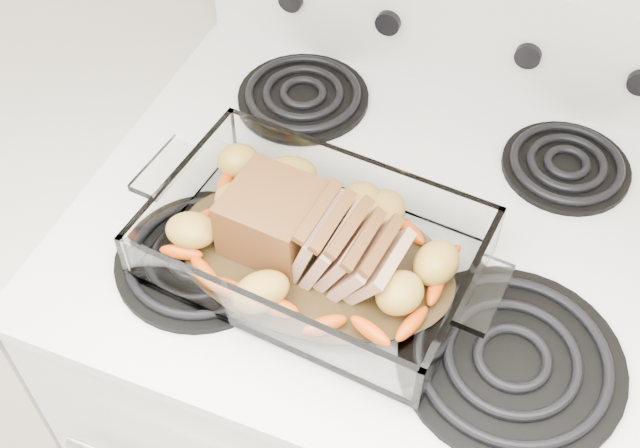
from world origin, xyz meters
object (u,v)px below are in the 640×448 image
at_px(electric_range, 374,386).
at_px(counter_left, 47,276).
at_px(pork_roast, 297,231).
at_px(baking_dish, 314,252).

height_order(electric_range, counter_left, electric_range).
bearing_deg(electric_range, pork_roast, -125.11).
bearing_deg(electric_range, baking_dish, -117.75).
bearing_deg(counter_left, electric_range, 0.10).
xyz_separation_m(electric_range, pork_roast, (-0.08, -0.12, 0.51)).
relative_size(counter_left, baking_dish, 2.49).
xyz_separation_m(baking_dish, pork_roast, (-0.02, 0.00, 0.03)).
bearing_deg(pork_roast, counter_left, -170.71).
bearing_deg(pork_roast, baking_dish, 20.55).
xyz_separation_m(electric_range, counter_left, (-0.67, -0.00, -0.02)).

